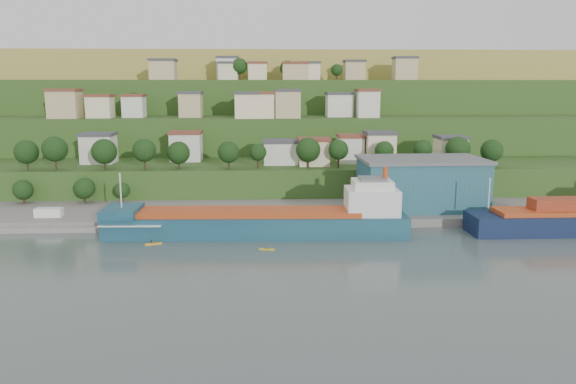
{
  "coord_description": "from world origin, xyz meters",
  "views": [
    {
      "loc": [
        1.75,
        -111.33,
        32.48
      ],
      "look_at": [
        6.82,
        15.0,
        8.72
      ],
      "focal_mm": 35.0,
      "sensor_mm": 36.0,
      "label": 1
    }
  ],
  "objects_px": {
    "cargo_ship_near": "(266,223)",
    "kayak_orange": "(153,243)",
    "warehouse": "(421,183)",
    "caravan": "(49,214)"
  },
  "relations": [
    {
      "from": "caravan",
      "to": "kayak_orange",
      "type": "distance_m",
      "value": 33.3
    },
    {
      "from": "cargo_ship_near",
      "to": "caravan",
      "type": "relative_size",
      "value": 10.69
    },
    {
      "from": "warehouse",
      "to": "caravan",
      "type": "relative_size",
      "value": 5.07
    },
    {
      "from": "kayak_orange",
      "to": "cargo_ship_near",
      "type": "bearing_deg",
      "value": -4.8
    },
    {
      "from": "cargo_ship_near",
      "to": "kayak_orange",
      "type": "bearing_deg",
      "value": -163.53
    },
    {
      "from": "caravan",
      "to": "cargo_ship_near",
      "type": "bearing_deg",
      "value": -12.58
    },
    {
      "from": "kayak_orange",
      "to": "caravan",
      "type": "bearing_deg",
      "value": 127.82
    },
    {
      "from": "kayak_orange",
      "to": "warehouse",
      "type": "bearing_deg",
      "value": 1.64
    },
    {
      "from": "cargo_ship_near",
      "to": "warehouse",
      "type": "bearing_deg",
      "value": 26.53
    },
    {
      "from": "caravan",
      "to": "kayak_orange",
      "type": "height_order",
      "value": "caravan"
    }
  ]
}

